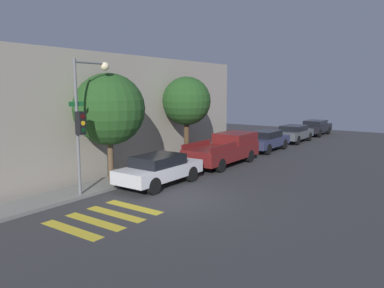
% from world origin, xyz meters
% --- Properties ---
extents(ground_plane, '(60.00, 60.00, 0.00)m').
position_xyz_m(ground_plane, '(0.00, 0.00, 0.00)').
color(ground_plane, '#333335').
extents(sidewalk, '(26.00, 1.72, 0.14)m').
position_xyz_m(sidewalk, '(0.00, 4.06, 0.07)').
color(sidewalk, slate).
rests_on(sidewalk, ground).
extents(building_row, '(26.00, 6.00, 6.13)m').
position_xyz_m(building_row, '(0.00, 8.32, 3.07)').
color(building_row, '#A89E8E').
rests_on(building_row, ground).
extents(crosswalk, '(3.23, 2.60, 0.00)m').
position_xyz_m(crosswalk, '(-3.05, 0.80, 0.00)').
color(crosswalk, gold).
rests_on(crosswalk, ground).
extents(traffic_light_pole, '(2.06, 0.56, 5.56)m').
position_xyz_m(traffic_light_pole, '(-1.64, 3.37, 3.55)').
color(traffic_light_pole, slate).
rests_on(traffic_light_pole, ground).
extents(sedan_near_corner, '(4.39, 1.84, 1.41)m').
position_xyz_m(sedan_near_corner, '(1.37, 2.10, 0.77)').
color(sedan_near_corner, silver).
rests_on(sedan_near_corner, ground).
extents(pickup_truck, '(5.49, 2.04, 1.75)m').
position_xyz_m(pickup_truck, '(7.31, 2.10, 0.91)').
color(pickup_truck, maroon).
rests_on(pickup_truck, ground).
extents(sedan_middle, '(4.61, 1.75, 1.45)m').
position_xyz_m(sedan_middle, '(13.09, 2.10, 0.79)').
color(sedan_middle, '#2D3351').
rests_on(sedan_middle, ground).
extents(sedan_far_end, '(4.58, 1.89, 1.40)m').
position_xyz_m(sedan_far_end, '(18.55, 2.10, 0.77)').
color(sedan_far_end, '#4C5156').
rests_on(sedan_far_end, ground).
extents(sedan_tail_of_row, '(4.68, 1.87, 1.42)m').
position_xyz_m(sedan_tail_of_row, '(24.32, 2.10, 0.78)').
color(sedan_tail_of_row, black).
rests_on(sedan_tail_of_row, ground).
extents(tree_near_corner, '(3.27, 3.27, 5.09)m').
position_xyz_m(tree_near_corner, '(0.33, 4.16, 3.45)').
color(tree_near_corner, brown).
rests_on(tree_near_corner, ground).
extents(tree_midblock, '(2.82, 2.82, 5.09)m').
position_xyz_m(tree_midblock, '(6.31, 4.16, 3.65)').
color(tree_midblock, '#4C3823').
rests_on(tree_midblock, ground).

